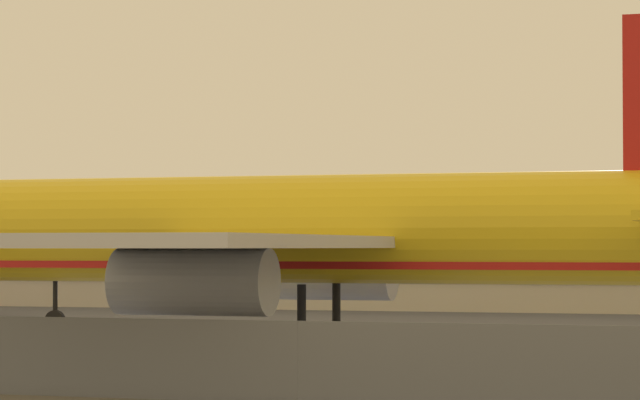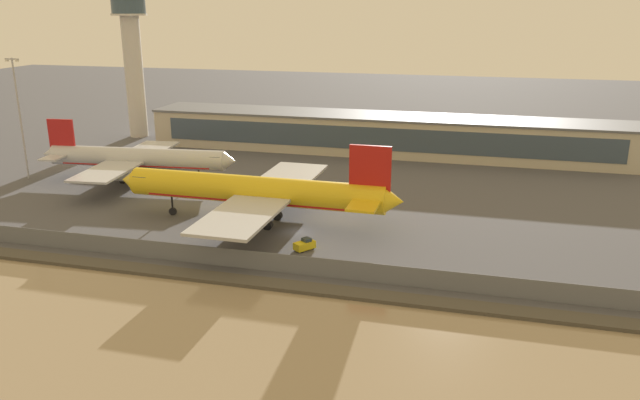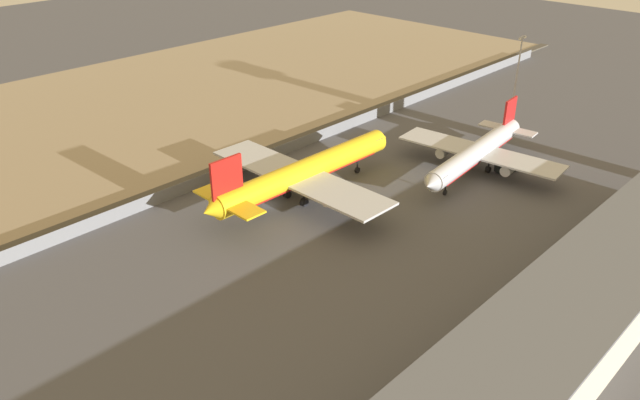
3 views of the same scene
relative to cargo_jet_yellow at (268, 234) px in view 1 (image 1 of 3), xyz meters
The scene contains 4 objects.
ground_plane 9.66m from the cargo_jet_yellow, 19.47° to the right, with size 500.00×500.00×0.00m, color #4C4C51.
perimeter_fence 20.50m from the cargo_jet_yellow, 68.23° to the right, with size 280.00×0.10×2.73m.
cargo_jet_yellow is the anchor object (origin of this frame).
baggage_tug 15.33m from the cargo_jet_yellow, 42.16° to the right, with size 3.18×3.53×1.80m.
Camera 1 is at (14.37, -60.38, 5.00)m, focal length 85.00 mm.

